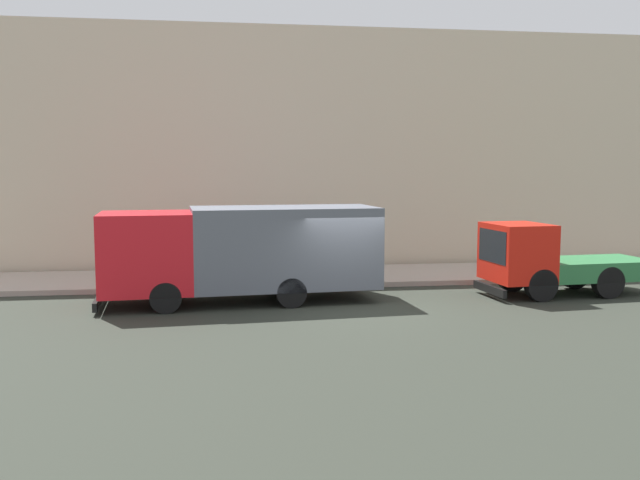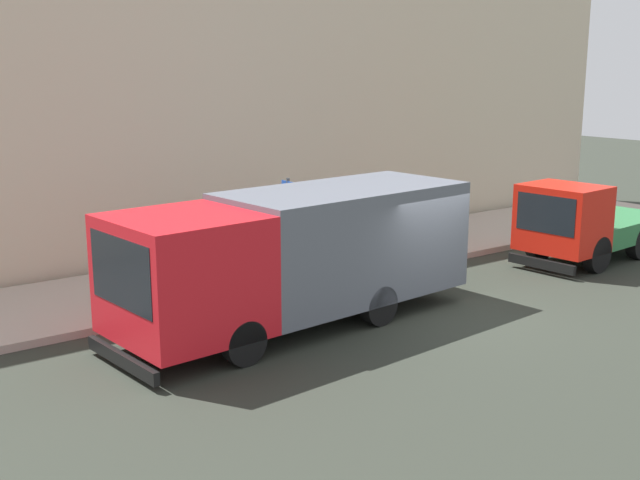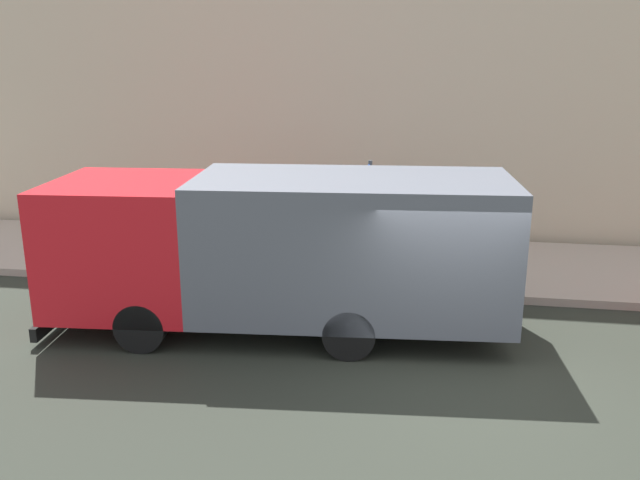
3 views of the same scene
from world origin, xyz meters
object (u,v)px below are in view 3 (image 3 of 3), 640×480
(street_sign_post, at_px, (369,211))
(pedestrian_standing, at_px, (420,232))
(large_utility_truck, at_px, (281,245))
(pedestrian_third, at_px, (331,225))
(pedestrian_walking, at_px, (324,233))

(street_sign_post, bearing_deg, pedestrian_standing, -61.33)
(large_utility_truck, bearing_deg, street_sign_post, -34.63)
(large_utility_truck, height_order, pedestrian_third, large_utility_truck)
(pedestrian_walking, relative_size, pedestrian_standing, 0.92)
(pedestrian_walking, relative_size, pedestrian_third, 0.91)
(pedestrian_standing, height_order, street_sign_post, street_sign_post)
(pedestrian_standing, distance_m, pedestrian_third, 1.97)
(street_sign_post, bearing_deg, pedestrian_third, 46.83)
(large_utility_truck, distance_m, pedestrian_third, 3.20)
(pedestrian_standing, xyz_separation_m, street_sign_post, (-0.57, 1.04, 0.54))
(pedestrian_standing, bearing_deg, pedestrian_walking, 57.36)
(pedestrian_third, relative_size, street_sign_post, 0.71)
(pedestrian_walking, height_order, pedestrian_third, pedestrian_third)
(pedestrian_walking, height_order, pedestrian_standing, pedestrian_standing)
(large_utility_truck, xyz_separation_m, pedestrian_walking, (2.78, -0.33, -0.53))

